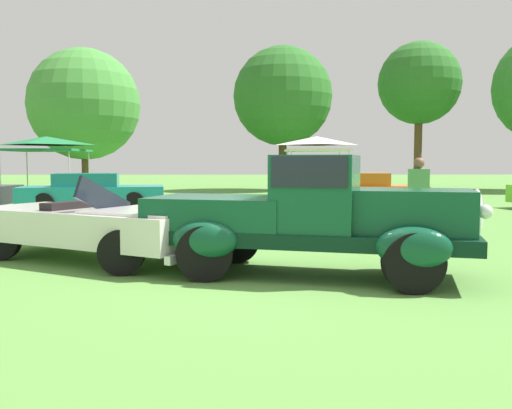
% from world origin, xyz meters
% --- Properties ---
extents(ground_plane, '(120.00, 120.00, 0.00)m').
position_xyz_m(ground_plane, '(0.00, 0.00, 0.00)').
color(ground_plane, '#568C3D').
extents(feature_pickup_truck, '(4.77, 2.72, 1.70)m').
position_xyz_m(feature_pickup_truck, '(0.48, 0.36, 0.87)').
color(feature_pickup_truck, black).
rests_on(feature_pickup_truck, ground_plane).
extents(neighbor_convertible, '(4.55, 3.54, 1.40)m').
position_xyz_m(neighbor_convertible, '(-2.87, 1.69, 0.58)').
color(neighbor_convertible, silver).
rests_on(neighbor_convertible, ground_plane).
extents(show_car_teal, '(4.77, 2.44, 1.22)m').
position_xyz_m(show_car_teal, '(-5.53, 10.90, 0.60)').
color(show_car_teal, teal).
rests_on(show_car_teal, ground_plane).
extents(show_car_orange, '(4.06, 2.19, 1.22)m').
position_xyz_m(show_car_orange, '(3.64, 11.51, 0.60)').
color(show_car_orange, orange).
rests_on(show_car_orange, ground_plane).
extents(spectator_near_truck, '(0.46, 0.37, 1.69)m').
position_xyz_m(spectator_near_truck, '(0.54, 7.21, 0.91)').
color(spectator_near_truck, '#283351').
rests_on(spectator_near_truck, ground_plane).
extents(spectator_by_row, '(0.43, 0.29, 1.69)m').
position_xyz_m(spectator_by_row, '(3.07, 3.90, 0.91)').
color(spectator_by_row, '#7F7056').
rests_on(spectator_by_row, ground_plane).
extents(canopy_tent_left_field, '(3.21, 3.21, 2.71)m').
position_xyz_m(canopy_tent_left_field, '(-9.32, 17.51, 2.42)').
color(canopy_tent_left_field, '#B7B7BC').
rests_on(canopy_tent_left_field, ground_plane).
extents(canopy_tent_center_field, '(2.70, 2.70, 2.71)m').
position_xyz_m(canopy_tent_center_field, '(2.64, 17.34, 2.42)').
color(canopy_tent_center_field, '#B7B7BC').
rests_on(canopy_tent_center_field, ground_plane).
extents(treeline_far_left, '(6.30, 6.30, 7.99)m').
position_xyz_m(treeline_far_left, '(-9.71, 24.79, 4.83)').
color(treeline_far_left, brown).
rests_on(treeline_far_left, ground_plane).
extents(treeline_mid_left, '(5.44, 5.44, 7.91)m').
position_xyz_m(treeline_mid_left, '(1.52, 23.64, 5.17)').
color(treeline_mid_left, '#47331E').
rests_on(treeline_mid_left, ground_plane).
extents(treeline_center, '(4.64, 4.64, 8.34)m').
position_xyz_m(treeline_center, '(9.30, 24.43, 5.99)').
color(treeline_center, brown).
rests_on(treeline_center, ground_plane).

